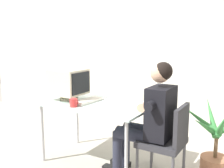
{
  "coord_description": "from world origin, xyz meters",
  "views": [
    {
      "loc": [
        1.75,
        -2.51,
        1.51
      ],
      "look_at": [
        0.21,
        0.0,
        0.99
      ],
      "focal_mm": 42.24,
      "sensor_mm": 36.0,
      "label": 1
    }
  ],
  "objects_px": {
    "potted_plant": "(216,146)",
    "keyboard": "(88,101)",
    "desk_mug": "(74,103)",
    "desk": "(97,108)",
    "office_chair": "(168,139)",
    "crt_monitor": "(69,82)",
    "person_seated": "(150,117)"
  },
  "relations": [
    {
      "from": "crt_monitor",
      "to": "desk",
      "type": "bearing_deg",
      "value": 2.78
    },
    {
      "from": "office_chair",
      "to": "potted_plant",
      "type": "xyz_separation_m",
      "value": [
        0.4,
        0.39,
        -0.13
      ]
    },
    {
      "from": "desk",
      "to": "office_chair",
      "type": "bearing_deg",
      "value": -2.34
    },
    {
      "from": "crt_monitor",
      "to": "keyboard",
      "type": "relative_size",
      "value": 0.92
    },
    {
      "from": "potted_plant",
      "to": "desk_mug",
      "type": "xyz_separation_m",
      "value": [
        -1.43,
        -0.63,
        0.43
      ]
    },
    {
      "from": "keyboard",
      "to": "person_seated",
      "type": "height_order",
      "value": "person_seated"
    },
    {
      "from": "keyboard",
      "to": "potted_plant",
      "type": "height_order",
      "value": "potted_plant"
    },
    {
      "from": "keyboard",
      "to": "office_chair",
      "type": "bearing_deg",
      "value": -0.97
    },
    {
      "from": "keyboard",
      "to": "potted_plant",
      "type": "xyz_separation_m",
      "value": [
        1.42,
        0.37,
        -0.4
      ]
    },
    {
      "from": "potted_plant",
      "to": "keyboard",
      "type": "bearing_deg",
      "value": -165.39
    },
    {
      "from": "keyboard",
      "to": "potted_plant",
      "type": "distance_m",
      "value": 1.52
    },
    {
      "from": "keyboard",
      "to": "potted_plant",
      "type": "relative_size",
      "value": 0.48
    },
    {
      "from": "crt_monitor",
      "to": "keyboard",
      "type": "xyz_separation_m",
      "value": [
        0.3,
        0.0,
        -0.21
      ]
    },
    {
      "from": "crt_monitor",
      "to": "person_seated",
      "type": "xyz_separation_m",
      "value": [
        1.11,
        -0.02,
        -0.27
      ]
    },
    {
      "from": "potted_plant",
      "to": "person_seated",
      "type": "bearing_deg",
      "value": -147.4
    },
    {
      "from": "office_chair",
      "to": "desk_mug",
      "type": "bearing_deg",
      "value": -166.87
    },
    {
      "from": "potted_plant",
      "to": "desk_mug",
      "type": "height_order",
      "value": "potted_plant"
    },
    {
      "from": "crt_monitor",
      "to": "office_chair",
      "type": "xyz_separation_m",
      "value": [
        1.31,
        -0.02,
        -0.47
      ]
    },
    {
      "from": "office_chair",
      "to": "person_seated",
      "type": "height_order",
      "value": "person_seated"
    },
    {
      "from": "keyboard",
      "to": "person_seated",
      "type": "distance_m",
      "value": 0.82
    },
    {
      "from": "desk",
      "to": "potted_plant",
      "type": "bearing_deg",
      "value": 15.06
    },
    {
      "from": "person_seated",
      "to": "potted_plant",
      "type": "xyz_separation_m",
      "value": [
        0.61,
        0.39,
        -0.33
      ]
    },
    {
      "from": "keyboard",
      "to": "person_seated",
      "type": "bearing_deg",
      "value": -1.21
    },
    {
      "from": "desk",
      "to": "office_chair",
      "type": "relative_size",
      "value": 1.51
    },
    {
      "from": "keyboard",
      "to": "person_seated",
      "type": "relative_size",
      "value": 0.34
    },
    {
      "from": "keyboard",
      "to": "office_chair",
      "type": "distance_m",
      "value": 1.05
    },
    {
      "from": "crt_monitor",
      "to": "office_chair",
      "type": "relative_size",
      "value": 0.46
    },
    {
      "from": "desk",
      "to": "office_chair",
      "type": "height_order",
      "value": "office_chair"
    },
    {
      "from": "keyboard",
      "to": "desk",
      "type": "bearing_deg",
      "value": 9.55
    },
    {
      "from": "office_chair",
      "to": "potted_plant",
      "type": "bearing_deg",
      "value": 43.9
    },
    {
      "from": "potted_plant",
      "to": "office_chair",
      "type": "bearing_deg",
      "value": -136.1
    },
    {
      "from": "desk",
      "to": "person_seated",
      "type": "relative_size",
      "value": 1.01
    }
  ]
}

